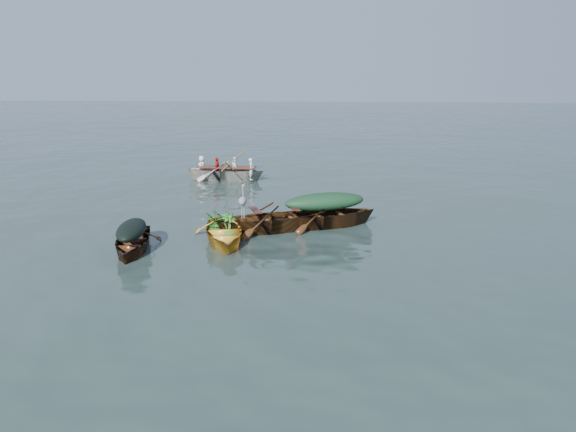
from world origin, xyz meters
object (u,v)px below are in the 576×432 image
at_px(green_tarp_boat, 324,227).
at_px(open_wooden_boat, 274,231).
at_px(dark_covered_boat, 133,251).
at_px(heron, 243,207).
at_px(yellow_dinghy, 223,242).
at_px(rowed_boat, 227,180).

height_order(green_tarp_boat, open_wooden_boat, open_wooden_boat).
bearing_deg(dark_covered_boat, green_tarp_boat, 19.56).
height_order(green_tarp_boat, heron, heron).
relative_size(yellow_dinghy, rowed_boat, 0.77).
distance_m(green_tarp_boat, rowed_boat, 8.06).
relative_size(green_tarp_boat, heron, 4.81).
relative_size(dark_covered_boat, open_wooden_boat, 0.74).
height_order(yellow_dinghy, heron, heron).
distance_m(yellow_dinghy, open_wooden_boat, 1.71).
bearing_deg(open_wooden_boat, heron, 120.09).
bearing_deg(green_tarp_boat, heron, 103.75).
bearing_deg(yellow_dinghy, rowed_boat, 84.40).
distance_m(yellow_dinghy, heron, 1.08).
relative_size(dark_covered_boat, heron, 3.65).
height_order(yellow_dinghy, open_wooden_boat, open_wooden_boat).
bearing_deg(dark_covered_boat, yellow_dinghy, 14.27).
distance_m(open_wooden_boat, heron, 1.53).
height_order(dark_covered_boat, rowed_boat, rowed_boat).
xyz_separation_m(dark_covered_boat, green_tarp_boat, (4.87, 2.64, 0.00)).
height_order(yellow_dinghy, rowed_boat, rowed_boat).
height_order(dark_covered_boat, heron, heron).
bearing_deg(rowed_boat, open_wooden_boat, -155.44).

